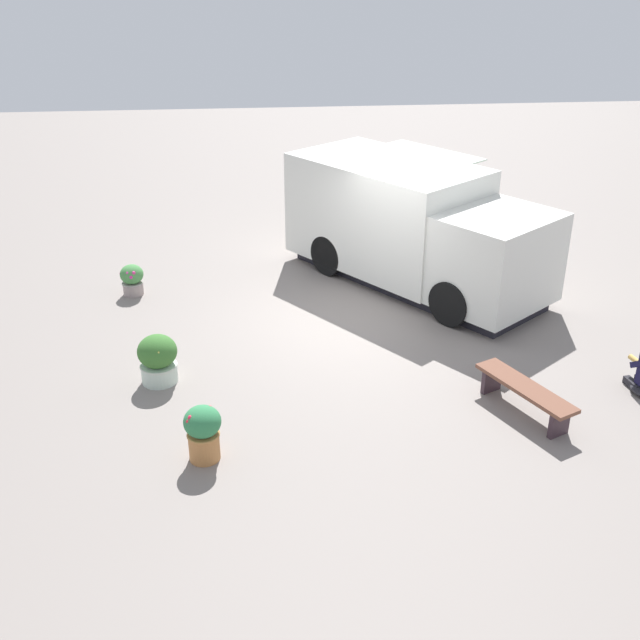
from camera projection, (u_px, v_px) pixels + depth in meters
name	position (u px, v px, depth m)	size (l,w,h in m)	color
ground_plane	(349.00, 316.00, 14.29)	(40.00, 40.00, 0.00)	gray
food_truck	(412.00, 228.00, 15.29)	(5.64, 5.00, 2.34)	silver
planter_flowering_near	(132.00, 279.00, 15.04)	(0.46, 0.45, 0.61)	gray
planter_flowering_far	(203.00, 431.00, 10.18)	(0.50, 0.50, 0.80)	#B57641
planter_flowering_side	(158.00, 359.00, 12.00)	(0.62, 0.62, 0.80)	silver
plaza_bench	(525.00, 392.00, 11.24)	(1.73, 1.10, 0.45)	brown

